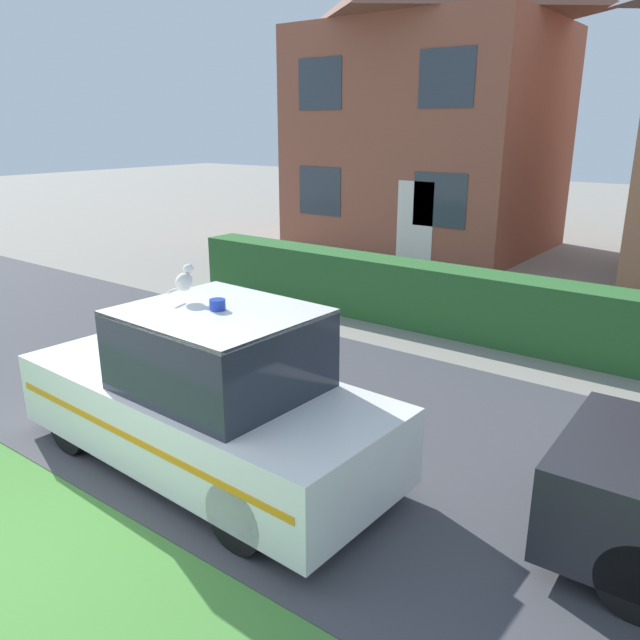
{
  "coord_description": "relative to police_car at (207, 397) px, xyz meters",
  "views": [
    {
      "loc": [
        4.68,
        -1.7,
        3.42
      ],
      "look_at": [
        0.14,
        4.33,
        1.05
      ],
      "focal_mm": 35.0,
      "sensor_mm": 36.0,
      "label": 1
    }
  ],
  "objects": [
    {
      "name": "house_left",
      "position": [
        -4.25,
        12.68,
        3.54
      ],
      "size": [
        6.91,
        5.72,
        8.47
      ],
      "color": "#93513D",
      "rests_on": "ground"
    },
    {
      "name": "garden_hedge",
      "position": [
        -0.09,
        5.56,
        -0.22
      ],
      "size": [
        10.78,
        0.73,
        1.12
      ],
      "primitive_type": "cube",
      "color": "#2D662D",
      "rests_on": "ground"
    },
    {
      "name": "lawn_verge",
      "position": [
        -0.29,
        -1.95,
        -0.78
      ],
      "size": [
        28.0,
        1.72,
        0.01
      ],
      "primitive_type": "cube",
      "color": "#478438",
      "rests_on": "ground"
    },
    {
      "name": "police_car",
      "position": [
        0.0,
        0.0,
        0.0
      ],
      "size": [
        4.28,
        1.85,
        1.84
      ],
      "rotation": [
        0.0,
        0.0,
        3.1
      ],
      "color": "black",
      "rests_on": "road_strip"
    },
    {
      "name": "road_strip",
      "position": [
        -0.29,
        1.55,
        -0.78
      ],
      "size": [
        28.0,
        5.28,
        0.01
      ],
      "primitive_type": "cube",
      "color": "#424247",
      "rests_on": "ground"
    },
    {
      "name": "cat",
      "position": [
        -0.26,
        0.03,
        1.18
      ],
      "size": [
        0.19,
        0.32,
        0.27
      ],
      "rotation": [
        0.0,
        0.0,
        1.84
      ],
      "color": "silver",
      "rests_on": "police_car"
    }
  ]
}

